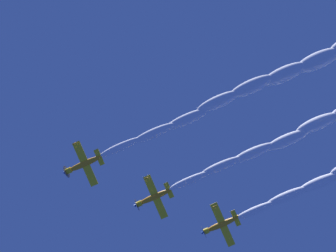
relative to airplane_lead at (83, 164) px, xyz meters
The scene contains 4 objects.
airplane_lead is the anchor object (origin of this frame).
airplane_left_wingman 14.57m from the airplane_lead, 146.52° to the left, with size 8.66×7.78×2.90m.
airplane_right_wingman 28.30m from the airplane_lead, 143.86° to the left, with size 8.64×7.78×2.75m.
smoke_trail_lead 46.88m from the airplane_lead, 94.08° to the left, with size 7.82×67.71×4.44m.
Camera 1 is at (4.88, 18.24, 1.58)m, focal length 42.98 mm.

